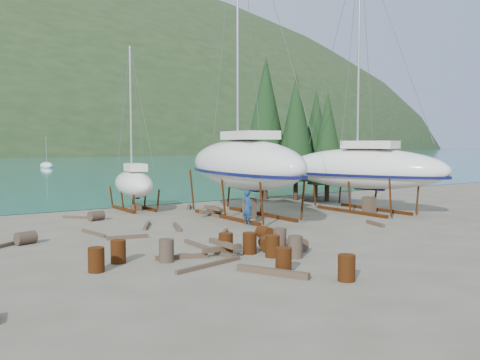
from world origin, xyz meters
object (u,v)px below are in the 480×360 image
large_sailboat_far (364,168)px  worker (248,207)px  small_sailboat_shore (134,183)px  large_sailboat_near (244,164)px

large_sailboat_far → worker: size_ratio=9.07×
small_sailboat_shore → worker: 10.10m
worker → large_sailboat_near: bearing=-30.9°
large_sailboat_near → small_sailboat_shore: bearing=128.1°
large_sailboat_near → worker: large_sailboat_near is taller
large_sailboat_far → small_sailboat_shore: 15.42m
large_sailboat_near → large_sailboat_far: bearing=-8.6°
large_sailboat_near → large_sailboat_far: large_sailboat_near is taller
worker → small_sailboat_shore: bearing=14.5°
small_sailboat_shore → large_sailboat_far: bearing=-27.2°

